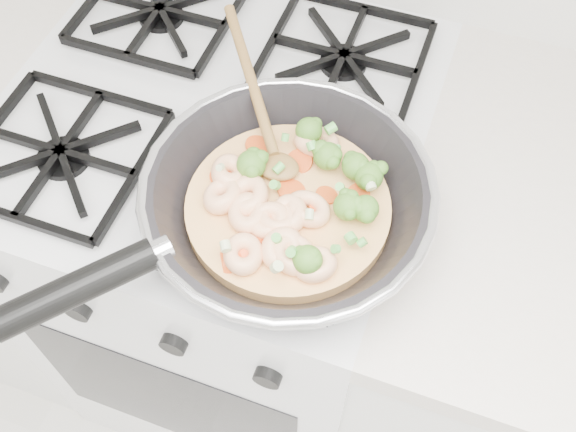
% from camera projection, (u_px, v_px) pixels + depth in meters
% --- Properties ---
extents(stove, '(0.60, 0.60, 0.92)m').
position_uv_depth(stove, '(233.00, 261.00, 1.31)').
color(stove, silver).
rests_on(stove, ground).
extents(skillet, '(0.41, 0.52, 0.09)m').
position_uv_depth(skillet, '(285.00, 202.00, 0.78)').
color(skillet, black).
rests_on(skillet, stove).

